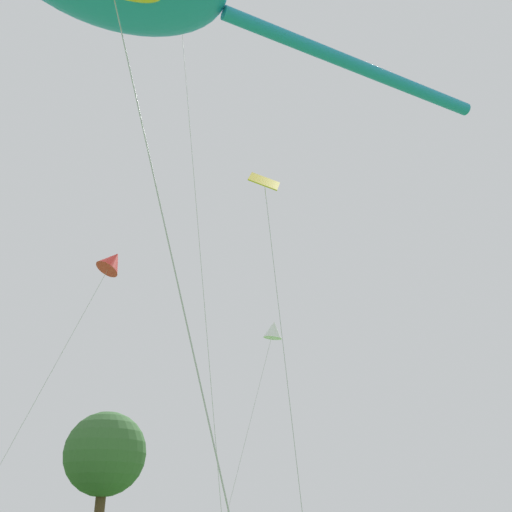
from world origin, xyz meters
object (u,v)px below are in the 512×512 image
small_kite_stunt_black (273,330)px  tree_broad_distant (105,454)px  small_kite_streamer_purple (112,262)px  small_kite_delta_white (265,191)px

small_kite_stunt_black → tree_broad_distant: small_kite_stunt_black is taller
small_kite_streamer_purple → tree_broad_distant: (18.68, 28.20, -5.02)m
small_kite_delta_white → tree_broad_distant: size_ratio=1.14×
small_kite_stunt_black → tree_broad_distant: size_ratio=1.09×
small_kite_stunt_black → small_kite_delta_white: size_ratio=0.96×
small_kite_streamer_purple → tree_broad_distant: bearing=-17.4°
small_kite_streamer_purple → small_kite_delta_white: small_kite_streamer_purple is taller
small_kite_stunt_black → small_kite_streamer_purple: small_kite_streamer_purple is taller
tree_broad_distant → small_kite_streamer_purple: bearing=-123.5°
small_kite_stunt_black → tree_broad_distant: 29.46m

